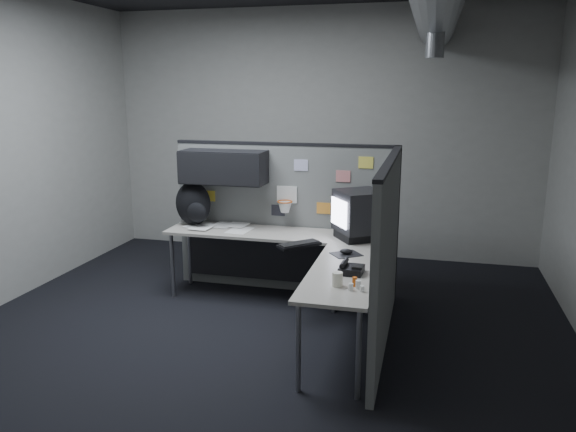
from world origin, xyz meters
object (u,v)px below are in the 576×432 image
(phone, at_px, (351,269))
(backpack, at_px, (193,204))
(monitor, at_px, (360,214))
(keyboard, at_px, (299,244))
(desk, at_px, (292,252))

(phone, distance_m, backpack, 2.24)
(monitor, distance_m, keyboard, 0.70)
(monitor, xyz_separation_m, phone, (0.07, -1.07, -0.21))
(monitor, xyz_separation_m, backpack, (-1.82, 0.12, -0.02))
(monitor, relative_size, backpack, 1.24)
(monitor, relative_size, phone, 2.71)
(phone, bearing_deg, backpack, 161.36)
(monitor, distance_m, phone, 1.09)
(desk, distance_m, keyboard, 0.24)
(monitor, bearing_deg, desk, -148.42)
(monitor, distance_m, backpack, 1.82)
(desk, relative_size, monitor, 3.91)
(phone, bearing_deg, keyboard, 145.20)
(desk, height_order, backpack, backpack)
(phone, bearing_deg, monitor, 107.28)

